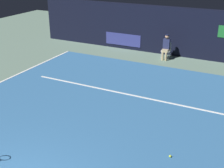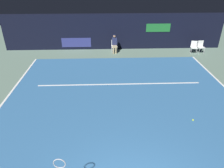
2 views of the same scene
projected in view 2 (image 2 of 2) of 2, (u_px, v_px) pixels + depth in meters
The scene contains 8 objects.
ground_plane at pixel (123, 106), 9.32m from camera, with size 32.75×32.75×0.00m, color slate.
court_surface at pixel (123, 106), 9.32m from camera, with size 10.95×11.74×0.01m, color #336699.
line_service at pixel (119, 84), 11.12m from camera, with size 8.54×0.10×0.01m, color white.
back_wall at pixel (114, 32), 15.72m from camera, with size 16.33×0.33×2.60m.
line_judge_on_chair at pixel (114, 43), 15.19m from camera, with size 0.45×0.54×1.32m.
courtside_chair_near at pixel (201, 46), 15.22m from camera, with size 0.47×0.44×0.88m.
courtside_chair_far at pixel (194, 46), 15.17m from camera, with size 0.51×0.49×0.88m.
tennis_ball at pixel (193, 120), 8.39m from camera, with size 0.07×0.07×0.07m, color #CCE033.
Camera 2 is at (-0.78, -2.85, 5.28)m, focal length 33.67 mm.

